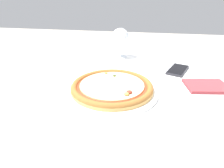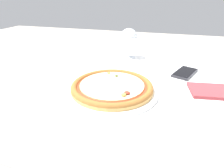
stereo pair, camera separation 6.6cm
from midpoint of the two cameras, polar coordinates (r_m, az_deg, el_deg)
name	(u,v)px [view 1 (the left image)]	position (r m, az deg, el deg)	size (l,w,h in m)	color
dining_table	(111,92)	(0.83, -2.57, -2.62)	(1.40, 1.01, 0.73)	brown
pizza_plate	(112,87)	(0.66, -2.83, -1.09)	(0.33, 0.33, 0.04)	white
wine_glass_far_right	(121,37)	(1.01, 0.89, 14.00)	(0.09, 0.09, 0.16)	silver
cell_phone	(178,70)	(0.89, 17.45, 4.11)	(0.12, 0.16, 0.01)	#232328
napkin_folded	(207,86)	(0.76, 24.72, -0.65)	(0.17, 0.13, 0.01)	#933338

